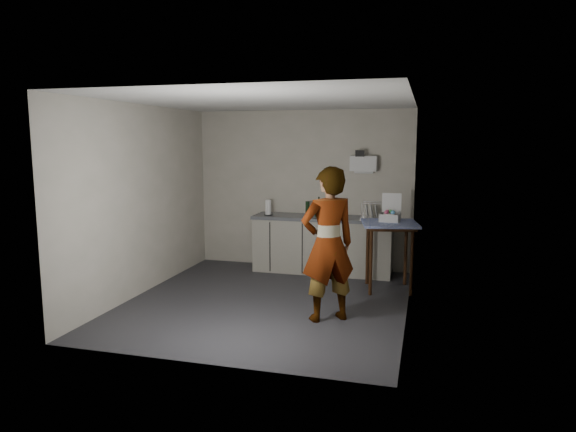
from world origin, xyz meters
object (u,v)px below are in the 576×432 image
(dark_bottle, at_px, (308,208))
(paper_towel, at_px, (268,208))
(dish_rack, at_px, (372,214))
(soda_can, at_px, (329,213))
(standing_man, at_px, (328,245))
(bakery_box, at_px, (390,215))
(soap_bottle, at_px, (319,207))
(kitchen_counter, at_px, (323,246))
(side_table, at_px, (390,231))

(dark_bottle, bearing_deg, paper_towel, -167.22)
(dark_bottle, distance_m, paper_towel, 0.64)
(dish_rack, bearing_deg, paper_towel, -175.91)
(soda_can, xyz_separation_m, dish_rack, (0.70, -0.01, -0.00))
(soda_can, height_order, paper_towel, paper_towel)
(standing_man, relative_size, bakery_box, 4.70)
(standing_man, distance_m, dish_rack, 2.22)
(soap_bottle, height_order, bakery_box, bakery_box)
(standing_man, relative_size, dish_rack, 5.04)
(standing_man, bearing_deg, dark_bottle, -105.34)
(soap_bottle, relative_size, dish_rack, 0.90)
(kitchen_counter, distance_m, bakery_box, 1.41)
(side_table, relative_size, paper_towel, 3.89)
(standing_man, bearing_deg, dish_rack, -131.49)
(kitchen_counter, distance_m, side_table, 1.39)
(kitchen_counter, relative_size, paper_towel, 8.93)
(paper_towel, bearing_deg, bakery_box, -15.18)
(side_table, bearing_deg, paper_towel, 151.29)
(bakery_box, bearing_deg, dark_bottle, 157.85)
(soda_can, height_order, dark_bottle, dark_bottle)
(kitchen_counter, height_order, side_table, side_table)
(side_table, distance_m, dark_bottle, 1.58)
(soap_bottle, distance_m, paper_towel, 0.84)
(standing_man, relative_size, paper_towel, 7.25)
(standing_man, relative_size, dark_bottle, 7.91)
(soda_can, bearing_deg, kitchen_counter, -157.49)
(soda_can, xyz_separation_m, bakery_box, (1.01, -0.67, 0.09))
(kitchen_counter, bearing_deg, paper_towel, -173.84)
(dark_bottle, distance_m, bakery_box, 1.52)
(standing_man, height_order, bakery_box, standing_man)
(soda_can, relative_size, paper_towel, 0.47)
(side_table, bearing_deg, soda_can, 132.11)
(standing_man, relative_size, soap_bottle, 5.60)
(kitchen_counter, distance_m, soda_can, 0.55)
(soap_bottle, distance_m, bakery_box, 1.26)
(paper_towel, xyz_separation_m, dish_rack, (1.66, 0.12, -0.06))
(soda_can, xyz_separation_m, paper_towel, (-0.97, -0.13, 0.06))
(dark_bottle, height_order, paper_towel, paper_towel)
(paper_towel, bearing_deg, soda_can, 7.61)
(side_table, distance_m, standing_man, 1.57)
(kitchen_counter, relative_size, soda_can, 19.08)
(standing_man, distance_m, soda_can, 2.25)
(kitchen_counter, relative_size, bakery_box, 5.79)
(soap_bottle, relative_size, dark_bottle, 1.41)
(standing_man, bearing_deg, soap_bottle, -109.51)
(soap_bottle, bearing_deg, dish_rack, 9.07)
(dish_rack, distance_m, bakery_box, 0.73)
(paper_towel, height_order, dish_rack, dish_rack)
(kitchen_counter, bearing_deg, side_table, -33.68)
(soda_can, xyz_separation_m, dark_bottle, (-0.35, 0.01, 0.06))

